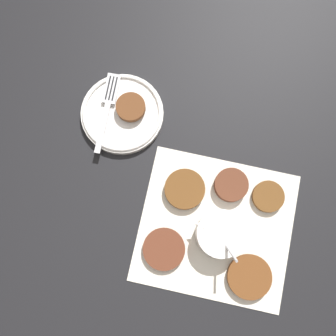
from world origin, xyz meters
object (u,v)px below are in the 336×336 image
at_px(fritter_on_plate, 131,107).
at_px(fork, 108,104).
at_px(sauce_bowl, 219,234).
at_px(serving_plate, 122,114).

relative_size(fritter_on_plate, fork, 0.35).
xyz_separation_m(sauce_bowl, fork, (0.31, -0.17, -0.00)).
bearing_deg(sauce_bowl, fork, -28.25).
bearing_deg(fritter_on_plate, serving_plate, 44.20).
distance_m(fritter_on_plate, fork, 0.05).
xyz_separation_m(serving_plate, fork, (0.03, -0.01, 0.01)).
relative_size(serving_plate, fritter_on_plate, 2.83).
relative_size(sauce_bowl, fritter_on_plate, 1.65).
relative_size(sauce_bowl, serving_plate, 0.58).
bearing_deg(sauce_bowl, serving_plate, -30.23).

